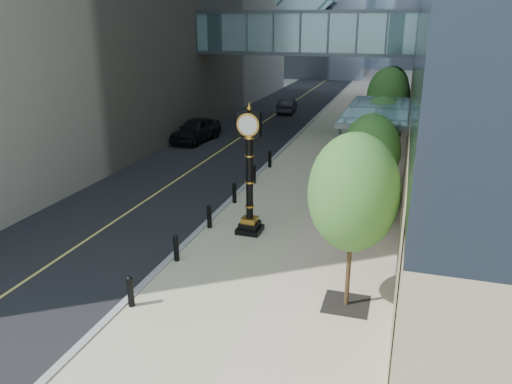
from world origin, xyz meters
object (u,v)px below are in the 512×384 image
car_near (196,130)px  car_far (287,106)px  street_clock (250,180)px  pedestrian (338,216)px

car_near → car_far: car_near is taller
street_clock → car_near: (-8.75, 14.69, -1.46)m
car_near → street_clock: bearing=-53.0°
street_clock → pedestrian: bearing=8.4°
car_far → street_clock: bearing=95.6°
car_near → pedestrian: bearing=-43.0°
street_clock → car_far: size_ratio=1.29×
street_clock → car_far: bearing=101.7°
pedestrian → car_near: 18.81m
street_clock → car_near: size_ratio=1.06×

